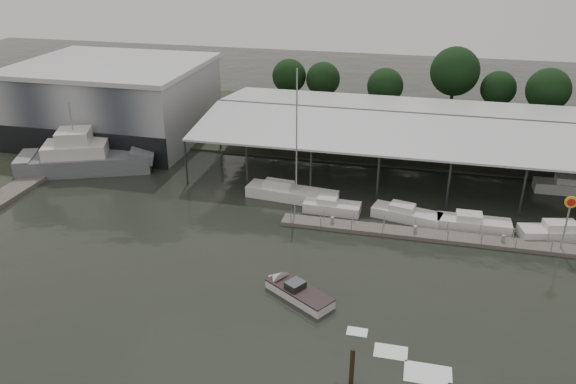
% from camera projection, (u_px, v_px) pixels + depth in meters
% --- Properties ---
extents(ground, '(200.00, 200.00, 0.00)m').
position_uv_depth(ground, '(244.00, 273.00, 47.97)').
color(ground, black).
rests_on(ground, ground).
extents(land_strip_far, '(140.00, 30.00, 0.30)m').
position_uv_depth(land_strip_far, '(327.00, 124.00, 85.05)').
color(land_strip_far, '#363C2D').
rests_on(land_strip_far, ground).
extents(land_strip_west, '(20.00, 40.00, 0.30)m').
position_uv_depth(land_strip_west, '(46.00, 130.00, 82.79)').
color(land_strip_west, '#363C2D').
rests_on(land_strip_west, ground).
extents(storage_warehouse, '(24.50, 20.50, 10.50)m').
position_uv_depth(storage_warehouse, '(115.00, 100.00, 78.06)').
color(storage_warehouse, '#9DA1A7').
rests_on(storage_warehouse, ground).
extents(covered_boat_shed, '(58.24, 24.00, 6.96)m').
position_uv_depth(covered_boat_shed, '(450.00, 121.00, 66.61)').
color(covered_boat_shed, '#BBBDC0').
rests_on(covered_boat_shed, ground).
extents(trawler_dock, '(3.00, 18.00, 0.50)m').
position_uv_depth(trawler_dock, '(38.00, 176.00, 66.50)').
color(trawler_dock, '#656259').
rests_on(trawler_dock, ground).
extents(floating_dock, '(28.00, 2.00, 1.40)m').
position_uv_depth(floating_dock, '(425.00, 235.00, 53.60)').
color(floating_dock, '#656259').
rests_on(floating_dock, ground).
extents(shell_fuel_sign, '(1.10, 0.18, 5.55)m').
position_uv_depth(shell_fuel_sign, '(569.00, 213.00, 49.53)').
color(shell_fuel_sign, '#929597').
rests_on(shell_fuel_sign, ground).
extents(grey_trawler, '(16.87, 10.71, 8.84)m').
position_uv_depth(grey_trawler, '(86.00, 158.00, 68.21)').
color(grey_trawler, slate).
rests_on(grey_trawler, ground).
extents(white_sailboat, '(10.22, 3.72, 14.53)m').
position_uv_depth(white_sailboat, '(290.00, 193.00, 61.14)').
color(white_sailboat, white).
rests_on(white_sailboat, ground).
extents(speedboat_underway, '(15.65, 10.51, 2.00)m').
position_uv_depth(speedboat_underway, '(294.00, 290.00, 44.90)').
color(speedboat_underway, white).
rests_on(speedboat_underway, ground).
extents(moored_cruiser_0, '(5.90, 2.38, 1.70)m').
position_uv_depth(moored_cruiser_0, '(331.00, 207.00, 58.24)').
color(moored_cruiser_0, white).
rests_on(moored_cruiser_0, ground).
extents(moored_cruiser_1, '(7.22, 3.74, 1.70)m').
position_uv_depth(moored_cruiser_1, '(406.00, 214.00, 56.71)').
color(moored_cruiser_1, white).
rests_on(moored_cruiser_1, ground).
extents(moored_cruiser_2, '(7.02, 2.21, 1.70)m').
position_uv_depth(moored_cruiser_2, '(473.00, 223.00, 54.90)').
color(moored_cruiser_2, white).
rests_on(moored_cruiser_2, ground).
extents(moored_cruiser_3, '(8.70, 4.03, 1.70)m').
position_uv_depth(moored_cruiser_3, '(564.00, 232.00, 53.24)').
color(moored_cruiser_3, white).
rests_on(moored_cruiser_3, ground).
extents(horizon_tree_line, '(70.77, 10.32, 11.11)m').
position_uv_depth(horizon_tree_line, '(481.00, 85.00, 83.51)').
color(horizon_tree_line, black).
rests_on(horizon_tree_line, ground).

